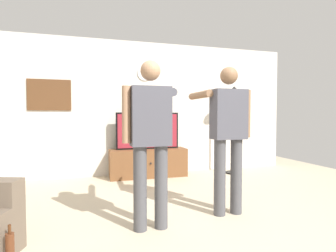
{
  "coord_description": "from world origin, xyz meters",
  "views": [
    {
      "loc": [
        -1.09,
        -2.54,
        1.2
      ],
      "look_at": [
        0.0,
        1.2,
        1.05
      ],
      "focal_mm": 28.76,
      "sensor_mm": 36.0,
      "label": 1
    }
  ],
  "objects_px": {
    "tv_stand": "(148,163)",
    "beverage_bottle": "(10,250)",
    "person_standing_nearer_lamp": "(150,134)",
    "framed_picture": "(49,95)",
    "wall_clock": "(145,73)",
    "person_standing_nearer_couch": "(228,131)",
    "floor_lamp": "(234,111)",
    "television": "(148,131)"
  },
  "relations": [
    {
      "from": "tv_stand",
      "to": "beverage_bottle",
      "type": "distance_m",
      "value": 3.28
    },
    {
      "from": "person_standing_nearer_lamp",
      "to": "framed_picture",
      "type": "bearing_deg",
      "value": 116.29
    },
    {
      "from": "tv_stand",
      "to": "person_standing_nearer_lamp",
      "type": "bearing_deg",
      "value": -101.52
    },
    {
      "from": "tv_stand",
      "to": "wall_clock",
      "type": "bearing_deg",
      "value": 90.0
    },
    {
      "from": "person_standing_nearer_lamp",
      "to": "person_standing_nearer_couch",
      "type": "relative_size",
      "value": 0.99
    },
    {
      "from": "framed_picture",
      "to": "person_standing_nearer_couch",
      "type": "distance_m",
      "value": 3.47
    },
    {
      "from": "floor_lamp",
      "to": "person_standing_nearer_couch",
      "type": "relative_size",
      "value": 1.01
    },
    {
      "from": "wall_clock",
      "to": "person_standing_nearer_lamp",
      "type": "relative_size",
      "value": 0.18
    },
    {
      "from": "television",
      "to": "person_standing_nearer_lamp",
      "type": "relative_size",
      "value": 0.7
    },
    {
      "from": "wall_clock",
      "to": "person_standing_nearer_lamp",
      "type": "height_order",
      "value": "wall_clock"
    },
    {
      "from": "wall_clock",
      "to": "floor_lamp",
      "type": "height_order",
      "value": "wall_clock"
    },
    {
      "from": "tv_stand",
      "to": "framed_picture",
      "type": "relative_size",
      "value": 1.97
    },
    {
      "from": "framed_picture",
      "to": "floor_lamp",
      "type": "xyz_separation_m",
      "value": [
        3.57,
        -0.49,
        -0.3
      ]
    },
    {
      "from": "person_standing_nearer_couch",
      "to": "wall_clock",
      "type": "bearing_deg",
      "value": 101.48
    },
    {
      "from": "wall_clock",
      "to": "person_standing_nearer_lamp",
      "type": "distance_m",
      "value": 2.92
    },
    {
      "from": "television",
      "to": "person_standing_nearer_lamp",
      "type": "bearing_deg",
      "value": -101.31
    },
    {
      "from": "person_standing_nearer_lamp",
      "to": "person_standing_nearer_couch",
      "type": "xyz_separation_m",
      "value": [
        1.0,
        0.16,
        0.01
      ]
    },
    {
      "from": "television",
      "to": "wall_clock",
      "type": "relative_size",
      "value": 3.99
    },
    {
      "from": "person_standing_nearer_lamp",
      "to": "floor_lamp",
      "type": "bearing_deg",
      "value": 44.2
    },
    {
      "from": "beverage_bottle",
      "to": "floor_lamp",
      "type": "bearing_deg",
      "value": 36.75
    },
    {
      "from": "tv_stand",
      "to": "television",
      "type": "relative_size",
      "value": 1.21
    },
    {
      "from": "framed_picture",
      "to": "person_standing_nearer_couch",
      "type": "relative_size",
      "value": 0.43
    },
    {
      "from": "floor_lamp",
      "to": "tv_stand",
      "type": "bearing_deg",
      "value": 173.6
    },
    {
      "from": "tv_stand",
      "to": "person_standing_nearer_lamp",
      "type": "xyz_separation_m",
      "value": [
        -0.49,
        -2.39,
        0.74
      ]
    },
    {
      "from": "person_standing_nearer_lamp",
      "to": "beverage_bottle",
      "type": "bearing_deg",
      "value": -161.62
    },
    {
      "from": "wall_clock",
      "to": "person_standing_nearer_couch",
      "type": "relative_size",
      "value": 0.17
    },
    {
      "from": "person_standing_nearer_couch",
      "to": "framed_picture",
      "type": "bearing_deg",
      "value": 132.66
    },
    {
      "from": "person_standing_nearer_lamp",
      "to": "beverage_bottle",
      "type": "relative_size",
      "value": 5.16
    },
    {
      "from": "floor_lamp",
      "to": "person_standing_nearer_lamp",
      "type": "bearing_deg",
      "value": -135.8
    },
    {
      "from": "floor_lamp",
      "to": "beverage_bottle",
      "type": "bearing_deg",
      "value": -143.25
    },
    {
      "from": "person_standing_nearer_lamp",
      "to": "tv_stand",
      "type": "bearing_deg",
      "value": 78.48
    },
    {
      "from": "television",
      "to": "person_standing_nearer_couch",
      "type": "distance_m",
      "value": 2.33
    },
    {
      "from": "floor_lamp",
      "to": "beverage_bottle",
      "type": "xyz_separation_m",
      "value": [
        -3.48,
        -2.6,
        -1.15
      ]
    },
    {
      "from": "framed_picture",
      "to": "wall_clock",
      "type": "bearing_deg",
      "value": -0.16
    },
    {
      "from": "floor_lamp",
      "to": "person_standing_nearer_lamp",
      "type": "distance_m",
      "value": 3.15
    },
    {
      "from": "television",
      "to": "person_standing_nearer_couch",
      "type": "bearing_deg",
      "value": -77.32
    },
    {
      "from": "tv_stand",
      "to": "floor_lamp",
      "type": "height_order",
      "value": "floor_lamp"
    },
    {
      "from": "wall_clock",
      "to": "floor_lamp",
      "type": "relative_size",
      "value": 0.17
    },
    {
      "from": "tv_stand",
      "to": "person_standing_nearer_couch",
      "type": "distance_m",
      "value": 2.4
    },
    {
      "from": "wall_clock",
      "to": "framed_picture",
      "type": "bearing_deg",
      "value": 179.84
    },
    {
      "from": "floor_lamp",
      "to": "person_standing_nearer_lamp",
      "type": "height_order",
      "value": "floor_lamp"
    },
    {
      "from": "television",
      "to": "beverage_bottle",
      "type": "relative_size",
      "value": 3.61
    }
  ]
}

